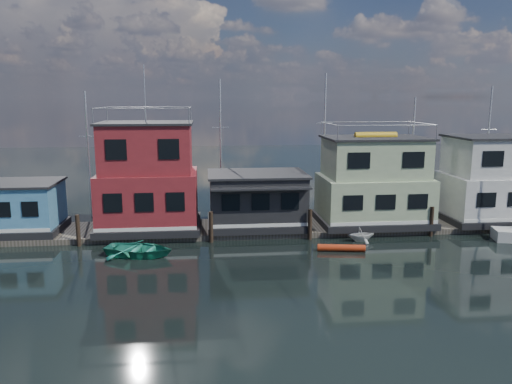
{
  "coord_description": "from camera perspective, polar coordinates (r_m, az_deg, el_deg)",
  "views": [
    {
      "loc": [
        -4.26,
        -24.57,
        10.01
      ],
      "look_at": [
        -0.57,
        12.0,
        3.0
      ],
      "focal_mm": 35.0,
      "sensor_mm": 36.0,
      "label": 1
    }
  ],
  "objects": [
    {
      "name": "dinghy_white",
      "position": [
        35.97,
        11.91,
        -4.74
      ],
      "size": [
        2.14,
        1.91,
        1.03
      ],
      "primitive_type": "imported",
      "rotation": [
        0.0,
        0.0,
        1.69
      ],
      "color": "silver",
      "rests_on": "ground"
    },
    {
      "name": "background_masts",
      "position": [
        43.74,
        6.19,
        4.89
      ],
      "size": [
        36.4,
        0.16,
        12.0
      ],
      "color": "silver",
      "rests_on": "ground"
    },
    {
      "name": "red_kayak",
      "position": [
        33.55,
        9.72,
        -6.31
      ],
      "size": [
        3.16,
        0.96,
        0.46
      ],
      "primitive_type": "cylinder",
      "rotation": [
        0.0,
        1.57,
        -0.16
      ],
      "color": "#AB2F12",
      "rests_on": "ground"
    },
    {
      "name": "dinghy_teal",
      "position": [
        32.89,
        -13.22,
        -6.38
      ],
      "size": [
        5.15,
        4.3,
        0.92
      ],
      "primitive_type": "imported",
      "rotation": [
        0.0,
        0.0,
        1.28
      ],
      "color": "teal",
      "rests_on": "ground"
    },
    {
      "name": "houseboat_blue",
      "position": [
        39.84,
        -25.81,
        -1.59
      ],
      "size": [
        6.4,
        4.9,
        3.66
      ],
      "color": "black",
      "rests_on": "dock"
    },
    {
      "name": "houseboat_dark",
      "position": [
        37.52,
        0.11,
        -0.88
      ],
      "size": [
        7.4,
        6.1,
        4.06
      ],
      "color": "black",
      "rests_on": "dock"
    },
    {
      "name": "dock",
      "position": [
        38.1,
        0.86,
        -4.12
      ],
      "size": [
        48.0,
        5.0,
        0.4
      ],
      "primitive_type": "cube",
      "color": "#595147",
      "rests_on": "ground"
    },
    {
      "name": "houseboat_green",
      "position": [
        39.26,
        13.29,
        1.04
      ],
      "size": [
        8.4,
        5.9,
        7.03
      ],
      "color": "black",
      "rests_on": "dock"
    },
    {
      "name": "houseboat_red",
      "position": [
        37.28,
        -12.22,
        1.44
      ],
      "size": [
        7.4,
        5.9,
        11.86
      ],
      "color": "black",
      "rests_on": "dock"
    },
    {
      "name": "pilings",
      "position": [
        35.14,
        0.85,
        -3.89
      ],
      "size": [
        42.28,
        0.28,
        2.2
      ],
      "color": "#2D2116",
      "rests_on": "ground"
    },
    {
      "name": "houseboat_white",
      "position": [
        43.56,
        25.83,
        1.16
      ],
      "size": [
        8.4,
        5.9,
        6.66
      ],
      "color": "black",
      "rests_on": "dock"
    },
    {
      "name": "ground",
      "position": [
        26.87,
        3.86,
        -11.1
      ],
      "size": [
        160.0,
        160.0,
        0.0
      ],
      "primitive_type": "plane",
      "color": "black",
      "rests_on": "ground"
    }
  ]
}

